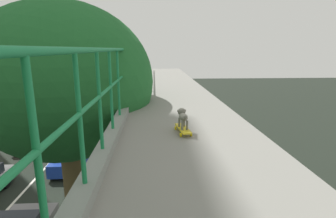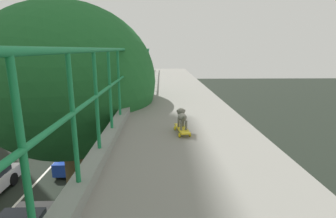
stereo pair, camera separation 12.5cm
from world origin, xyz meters
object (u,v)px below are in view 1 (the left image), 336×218
Objects in this scene: car_blue_fifth at (73,156)px; car_green_seventh at (100,122)px; car_red_taxi_sixth at (37,137)px; small_dog at (183,116)px; toy_skateboard at (183,129)px; city_bus at (87,92)px.

car_blue_fifth is 0.96× the size of car_green_seventh.
car_red_taxi_sixth is 5.41m from car_green_seventh.
car_green_seventh is 20.13m from small_dog.
car_blue_fifth is 13.33m from toy_skateboard.
car_red_taxi_sixth is 1.03× the size of car_green_seventh.
car_blue_fifth is at bearing -45.09° from car_red_taxi_sixth.
car_blue_fifth is 13.40m from small_dog.
car_green_seventh is 7.08× the size of toy_skateboard.
small_dog reaches higher than city_bus.
car_blue_fifth is at bearing -90.33° from car_green_seventh.
car_blue_fifth is 5.40m from car_red_taxi_sixth.
small_dog is at bearing -72.69° from city_bus.
car_blue_fifth is 0.93× the size of car_red_taxi_sixth.
car_green_seventh is 11.32× the size of small_dog.
car_green_seventh is 0.37× the size of city_bus.
city_bus is 30.55× the size of small_dog.
city_bus reaches higher than car_red_taxi_sixth.
car_green_seventh is at bearing -70.91° from city_bus.
car_red_taxi_sixth reaches higher than car_green_seventh.
small_dog reaches higher than car_green_seventh.
city_bus reaches higher than car_blue_fifth.
small_dog is (9.16, -29.40, 4.38)m from city_bus.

